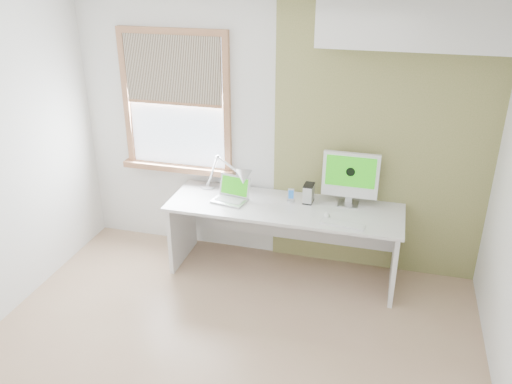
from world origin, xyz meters
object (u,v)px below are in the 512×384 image
(desk_lamp, at_px, (237,177))
(imac, at_px, (350,176))
(laptop, at_px, (232,194))
(external_drive, at_px, (309,193))
(desk, at_px, (285,222))

(desk_lamp, height_order, imac, imac)
(laptop, bearing_deg, imac, 10.27)
(external_drive, bearing_deg, desk, -156.90)
(desk, distance_m, laptop, 0.58)
(external_drive, distance_m, imac, 0.42)
(desk, xyz_separation_m, laptop, (-0.52, -0.05, 0.25))
(external_drive, height_order, imac, imac)
(imac, bearing_deg, external_drive, -170.96)
(desk_lamp, xyz_separation_m, imac, (1.07, 0.10, 0.09))
(laptop, height_order, imac, imac)
(desk, bearing_deg, imac, 14.19)
(desk_lamp, height_order, laptop, desk_lamp)
(laptop, distance_m, imac, 1.13)
(desk, relative_size, desk_lamp, 3.58)
(desk_lamp, distance_m, laptop, 0.17)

